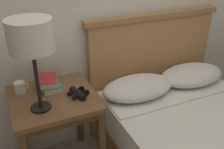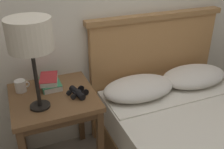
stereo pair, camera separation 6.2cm
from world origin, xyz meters
name	(u,v)px [view 1 (the left image)]	position (x,y,z in m)	size (l,w,h in m)	color
nightstand	(54,107)	(-0.60, 0.73, 0.59)	(0.58, 0.58, 0.68)	brown
table_lamp	(31,38)	(-0.70, 0.61, 1.15)	(0.26, 0.26, 0.58)	black
book_on_nightstand	(50,85)	(-0.59, 0.85, 0.70)	(0.14, 0.21, 0.04)	silver
book_stacked_on_top	(48,80)	(-0.60, 0.86, 0.74)	(0.16, 0.22, 0.04)	silver
binoculars_pair	(78,93)	(-0.44, 0.66, 0.70)	(0.15, 0.16, 0.05)	black
coffee_mug	(20,88)	(-0.80, 0.87, 0.72)	(0.10, 0.08, 0.08)	silver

